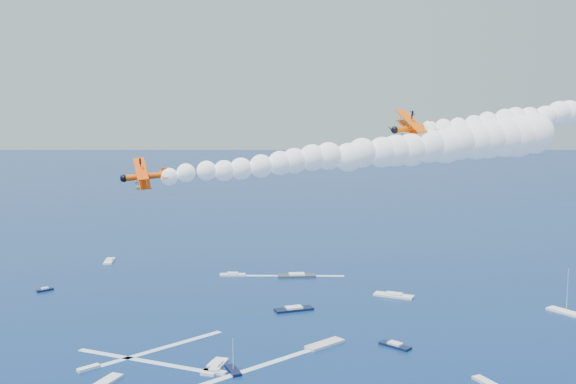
{
  "coord_description": "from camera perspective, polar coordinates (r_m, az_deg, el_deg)",
  "views": [
    {
      "loc": [
        0.05,
        -71.41,
        64.79
      ],
      "look_at": [
        0.47,
        25.32,
        52.38
      ],
      "focal_mm": 41.94,
      "sensor_mm": 36.0,
      "label": 1
    }
  ],
  "objects": [
    {
      "name": "biplane_trail",
      "position": [
        92.24,
        -12.04,
        1.31
      ],
      "size": [
        8.1,
        9.49,
        6.76
      ],
      "primitive_type": null,
      "rotation": [
        -0.33,
        0.07,
        3.41
      ],
      "color": "#F24705"
    },
    {
      "name": "spectator_boats",
      "position": [
        194.05,
        -0.86,
        -12.09
      ],
      "size": [
        216.76,
        186.87,
        0.7
      ],
      "color": "silver",
      "rests_on": "ground"
    },
    {
      "name": "smoke_trail_trail",
      "position": [
        99.18,
        6.49,
        3.23
      ],
      "size": [
        65.03,
        37.27,
        11.2
      ],
      "primitive_type": null,
      "rotation": [
        0.0,
        0.0,
        3.41
      ],
      "color": "white"
    },
    {
      "name": "boat_wakes",
      "position": [
        199.71,
        -5.71,
        -11.65
      ],
      "size": [
        78.02,
        106.3,
        0.04
      ],
      "color": "white",
      "rests_on": "ground"
    },
    {
      "name": "biplane_lead",
      "position": [
        105.57,
        10.54,
        5.33
      ],
      "size": [
        9.27,
        10.78,
        8.01
      ],
      "primitive_type": null,
      "rotation": [
        -0.42,
        0.07,
        3.44
      ],
      "color": "#E25104"
    }
  ]
}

